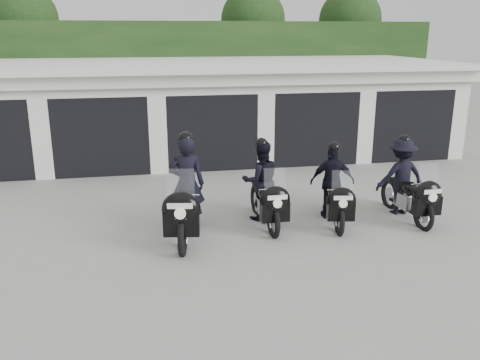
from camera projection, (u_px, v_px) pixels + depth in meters
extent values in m
plane|color=#969691|center=(253.00, 245.00, 9.65)|extent=(80.00, 80.00, 0.00)
cube|color=white|center=(200.00, 108.00, 17.27)|extent=(16.00, 6.00, 2.80)
cube|color=white|center=(200.00, 64.00, 16.67)|extent=(16.40, 6.80, 0.16)
cube|color=white|center=(213.00, 79.00, 13.86)|extent=(16.40, 0.12, 0.40)
cube|color=black|center=(213.00, 167.00, 14.78)|extent=(16.00, 0.06, 0.24)
cube|color=white|center=(42.00, 128.00, 13.74)|extent=(0.50, 0.50, 2.80)
cube|color=black|center=(104.00, 129.00, 15.10)|extent=(2.60, 2.60, 2.20)
cube|color=white|center=(98.00, 85.00, 13.72)|extent=(2.60, 0.50, 0.60)
cube|color=white|center=(157.00, 124.00, 14.30)|extent=(0.50, 0.50, 2.80)
cube|color=black|center=(207.00, 126.00, 15.66)|extent=(2.60, 2.60, 2.20)
cube|color=white|center=(211.00, 83.00, 14.28)|extent=(2.60, 0.50, 0.60)
cube|color=white|center=(264.00, 120.00, 14.86)|extent=(0.50, 0.50, 2.80)
cube|color=black|center=(304.00, 123.00, 16.22)|extent=(2.60, 2.60, 2.20)
cube|color=white|center=(316.00, 81.00, 14.84)|extent=(2.60, 0.50, 0.60)
cube|color=white|center=(363.00, 117.00, 15.42)|extent=(0.50, 0.50, 2.80)
cube|color=black|center=(393.00, 120.00, 16.78)|extent=(2.60, 2.60, 2.20)
cube|color=white|center=(414.00, 80.00, 15.40)|extent=(2.60, 0.50, 0.60)
cube|color=white|center=(456.00, 114.00, 15.98)|extent=(0.50, 0.50, 2.80)
cube|color=#173212|center=(189.00, 76.00, 20.83)|extent=(20.00, 2.00, 4.30)
sphere|color=#173212|center=(23.00, 19.00, 20.44)|extent=(2.80, 2.80, 2.80)
cylinder|color=black|center=(31.00, 88.00, 21.21)|extent=(0.24, 0.24, 3.30)
sphere|color=#173212|center=(253.00, 20.00, 22.16)|extent=(2.80, 2.80, 2.80)
cylinder|color=black|center=(252.00, 83.00, 22.93)|extent=(0.24, 0.24, 3.30)
sphere|color=#173212|center=(350.00, 20.00, 22.97)|extent=(2.80, 2.80, 2.80)
cylinder|color=black|center=(346.00, 82.00, 23.74)|extent=(0.24, 0.24, 3.30)
torus|color=black|center=(183.00, 235.00, 9.21)|extent=(0.26, 0.82, 0.81)
torus|color=black|center=(190.00, 206.00, 10.75)|extent=(0.26, 0.82, 0.81)
cube|color=#A2A2A7|center=(186.00, 215.00, 9.98)|extent=(0.39, 0.65, 0.36)
cube|color=black|center=(186.00, 224.00, 10.01)|extent=(0.34, 1.44, 0.07)
ellipsoid|color=black|center=(185.00, 200.00, 9.69)|extent=(0.46, 0.69, 0.32)
cube|color=black|center=(187.00, 192.00, 10.15)|extent=(0.39, 0.65, 0.11)
ellipsoid|color=black|center=(181.00, 210.00, 8.98)|extent=(0.75, 0.48, 0.67)
cube|color=black|center=(182.00, 223.00, 9.05)|extent=(0.68, 0.35, 0.44)
cube|color=#B2BFC6|center=(181.00, 185.00, 8.89)|extent=(0.50, 0.21, 0.57)
cylinder|color=silver|center=(182.00, 195.00, 9.14)|extent=(0.62, 0.14, 0.03)
cube|color=white|center=(180.00, 206.00, 8.76)|extent=(0.44, 0.09, 0.10)
cube|color=white|center=(180.00, 216.00, 8.85)|extent=(0.20, 0.05, 0.11)
imported|color=black|center=(187.00, 184.00, 10.13)|extent=(0.78, 0.58, 1.95)
sphere|color=black|center=(185.00, 139.00, 9.87)|extent=(0.30, 0.30, 0.30)
torus|color=black|center=(273.00, 221.00, 10.01)|extent=(0.13, 0.71, 0.71)
torus|color=black|center=(256.00, 199.00, 11.32)|extent=(0.13, 0.71, 0.71)
cube|color=#A2A2A7|center=(264.00, 206.00, 10.66)|extent=(0.27, 0.54, 0.31)
cube|color=black|center=(264.00, 214.00, 10.69)|extent=(0.11, 1.27, 0.06)
ellipsoid|color=black|center=(266.00, 194.00, 10.41)|extent=(0.33, 0.57, 0.28)
cube|color=black|center=(261.00, 187.00, 10.80)|extent=(0.27, 0.54, 0.10)
ellipsoid|color=black|center=(275.00, 201.00, 9.80)|extent=(0.62, 0.34, 0.58)
cube|color=black|center=(275.00, 212.00, 9.87)|extent=(0.57, 0.23, 0.39)
cube|color=#B2BFC6|center=(275.00, 181.00, 9.72)|extent=(0.43, 0.12, 0.50)
cylinder|color=silver|center=(272.00, 189.00, 9.94)|extent=(0.54, 0.04, 0.03)
cube|color=white|center=(278.00, 198.00, 9.62)|extent=(0.39, 0.03, 0.09)
cube|color=white|center=(277.00, 206.00, 9.69)|extent=(0.18, 0.02, 0.10)
imported|color=black|center=(261.00, 181.00, 10.78)|extent=(0.85, 0.67, 1.71)
sphere|color=black|center=(261.00, 144.00, 10.56)|extent=(0.26, 0.26, 0.26)
torus|color=black|center=(339.00, 220.00, 10.12)|extent=(0.22, 0.68, 0.67)
torus|color=black|center=(328.00, 199.00, 11.38)|extent=(0.22, 0.68, 0.67)
cube|color=#A2A2A7|center=(333.00, 206.00, 10.75)|extent=(0.33, 0.54, 0.29)
cube|color=black|center=(333.00, 213.00, 10.77)|extent=(0.29, 1.19, 0.06)
ellipsoid|color=black|center=(336.00, 194.00, 10.51)|extent=(0.39, 0.57, 0.26)
cube|color=black|center=(332.00, 188.00, 10.89)|extent=(0.33, 0.54, 0.09)
ellipsoid|color=black|center=(341.00, 201.00, 9.92)|extent=(0.62, 0.40, 0.55)
cube|color=black|center=(341.00, 211.00, 9.98)|extent=(0.56, 0.29, 0.37)
cube|color=#B2BFC6|center=(342.00, 182.00, 9.85)|extent=(0.42, 0.18, 0.47)
cylinder|color=silver|center=(340.00, 190.00, 10.05)|extent=(0.51, 0.12, 0.03)
cube|color=white|center=(343.00, 198.00, 9.74)|extent=(0.36, 0.08, 0.08)
cube|color=white|center=(343.00, 206.00, 9.82)|extent=(0.16, 0.04, 0.09)
imported|color=black|center=(332.00, 182.00, 10.87)|extent=(1.03, 0.70, 1.61)
sphere|color=black|center=(334.00, 147.00, 10.66)|extent=(0.25, 0.25, 0.25)
torus|color=black|center=(423.00, 215.00, 10.36)|extent=(0.13, 0.71, 0.71)
torus|color=black|center=(390.00, 194.00, 11.67)|extent=(0.13, 0.71, 0.71)
cube|color=#A2A2A7|center=(405.00, 201.00, 11.01)|extent=(0.27, 0.54, 0.31)
cube|color=black|center=(405.00, 208.00, 11.04)|extent=(0.12, 1.26, 0.06)
ellipsoid|color=black|center=(411.00, 188.00, 10.77)|extent=(0.33, 0.57, 0.28)
cube|color=black|center=(401.00, 182.00, 11.15)|extent=(0.27, 0.54, 0.10)
ellipsoid|color=black|center=(428.00, 195.00, 10.16)|extent=(0.62, 0.34, 0.58)
cube|color=black|center=(427.00, 205.00, 10.22)|extent=(0.57, 0.23, 0.39)
cube|color=#B2BFC6|center=(429.00, 176.00, 10.08)|extent=(0.43, 0.13, 0.50)
cylinder|color=silver|center=(423.00, 184.00, 10.29)|extent=(0.54, 0.04, 0.03)
cube|color=white|center=(433.00, 192.00, 9.97)|extent=(0.39, 0.03, 0.09)
cube|color=white|center=(431.00, 200.00, 10.05)|extent=(0.18, 0.02, 0.10)
imported|color=black|center=(401.00, 176.00, 11.13)|extent=(1.12, 0.60, 1.70)
sphere|color=black|center=(404.00, 140.00, 10.91)|extent=(0.26, 0.26, 0.26)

